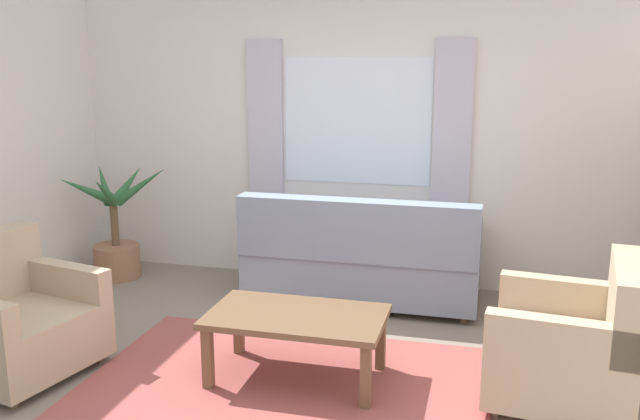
{
  "coord_description": "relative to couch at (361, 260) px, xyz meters",
  "views": [
    {
      "loc": [
        1.17,
        -3.63,
        1.99
      ],
      "look_at": [
        0.05,
        0.7,
        0.98
      ],
      "focal_mm": 38.0,
      "sensor_mm": 36.0,
      "label": 1
    }
  ],
  "objects": [
    {
      "name": "area_rug",
      "position": [
        -0.17,
        -1.62,
        -0.36
      ],
      "size": [
        2.48,
        1.8,
        0.01
      ],
      "primitive_type": "cube",
      "color": "#9E4C47",
      "rests_on": "ground_plane"
    },
    {
      "name": "window_with_curtains",
      "position": [
        -0.17,
        0.55,
        1.08
      ],
      "size": [
        1.98,
        0.07,
        1.4
      ],
      "color": "white"
    },
    {
      "name": "couch",
      "position": [
        0.0,
        0.0,
        0.0
      ],
      "size": [
        1.9,
        0.82,
        0.92
      ],
      "rotation": [
        0.0,
        0.0,
        3.14
      ],
      "color": "gray",
      "rests_on": "ground_plane"
    },
    {
      "name": "armchair_left",
      "position": [
        -1.92,
        -1.8,
        -0.01
      ],
      "size": [
        0.98,
        1.0,
        0.88
      ],
      "rotation": [
        0.0,
        0.0,
        1.35
      ],
      "color": "tan",
      "rests_on": "ground_plane"
    },
    {
      "name": "wall_back",
      "position": [
        -0.17,
        0.64,
        0.93
      ],
      "size": [
        5.32,
        0.12,
        2.6
      ],
      "primitive_type": "cube",
      "color": "silver",
      "rests_on": "ground_plane"
    },
    {
      "name": "coffee_table",
      "position": [
        -0.13,
        -1.46,
        0.01
      ],
      "size": [
        1.1,
        0.64,
        0.44
      ],
      "color": "brown",
      "rests_on": "ground_plane"
    },
    {
      "name": "potted_plant",
      "position": [
        -2.31,
        0.09,
        0.01
      ],
      "size": [
        0.93,
        0.95,
        1.07
      ],
      "color": "#9E6B4C",
      "rests_on": "ground_plane"
    },
    {
      "name": "ground_plane",
      "position": [
        -0.17,
        -1.62,
        -0.37
      ],
      "size": [
        6.24,
        6.24,
        0.0
      ],
      "primitive_type": "plane",
      "color": "gray"
    },
    {
      "name": "armchair_right",
      "position": [
        1.52,
        -1.33,
        -0.01
      ],
      "size": [
        0.91,
        0.93,
        0.88
      ],
      "rotation": [
        0.0,
        0.0,
        -1.69
      ],
      "color": "tan",
      "rests_on": "ground_plane"
    }
  ]
}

